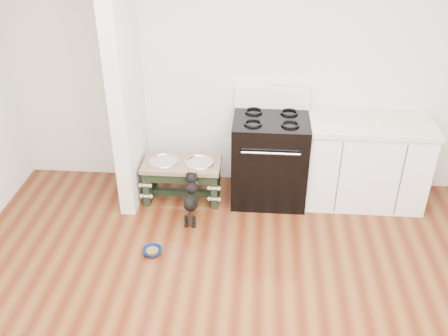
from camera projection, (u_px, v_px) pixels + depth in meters
room_shell at (234, 167)px, 2.75m from camera, size 5.00×5.00×5.00m
partition_wall at (124, 75)px, 4.77m from camera, size 0.15×0.80×2.70m
oven_range at (269, 157)px, 5.17m from camera, size 0.76×0.69×1.14m
cabinet_run at (365, 162)px, 5.13m from camera, size 1.24×0.64×0.91m
dog_feeder at (182, 173)px, 5.21m from camera, size 0.81×0.43×0.46m
puppy at (191, 197)px, 4.91m from camera, size 0.14×0.41×0.49m
floor_bowl at (152, 251)px, 4.57m from camera, size 0.21×0.21×0.06m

